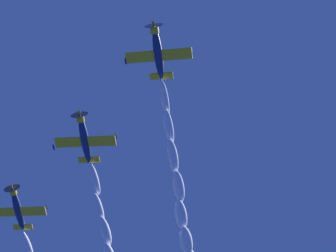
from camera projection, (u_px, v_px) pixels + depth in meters
name	position (u px, v px, depth m)	size (l,w,h in m)	color
airplane_lead	(158.00, 52.00, 74.50)	(9.67, 8.78, 3.05)	navy
airplane_left_wingman	(84.00, 138.00, 78.88)	(9.65, 8.77, 3.22)	navy
airplane_right_wingman	(18.00, 208.00, 86.49)	(9.69, 8.77, 2.99)	navy
smoke_trail_lead	(184.00, 228.00, 85.01)	(15.70, 39.12, 6.35)	white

